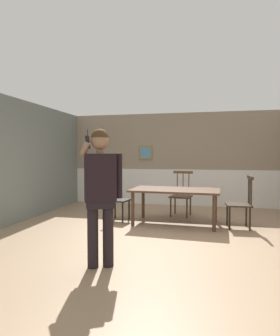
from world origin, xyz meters
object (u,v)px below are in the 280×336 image
object	(u,v)px
person_figure	(101,187)
chair_near_window	(241,203)
chair_by_doorway	(117,199)
chair_at_table_head	(181,195)
dining_table	(175,193)

from	to	relation	value
person_figure	chair_near_window	bearing A→B (deg)	-154.80
chair_near_window	chair_by_doorway	xyz separation A→B (m)	(-2.59, 0.14, -0.03)
chair_near_window	person_figure	xyz separation A→B (m)	(-1.99, -2.50, 0.54)
person_figure	chair_at_table_head	bearing A→B (deg)	-128.49
chair_at_table_head	person_figure	size ratio (longest dim) A/B	0.59
dining_table	chair_by_doorway	bearing A→B (deg)	176.78
dining_table	chair_by_doorway	size ratio (longest dim) A/B	2.02
chair_near_window	chair_at_table_head	world-z (taller)	chair_at_table_head
chair_by_doorway	dining_table	bearing A→B (deg)	95.09
chair_by_doorway	person_figure	distance (m)	2.77
chair_near_window	chair_by_doorway	distance (m)	2.59
dining_table	chair_near_window	distance (m)	1.31
chair_by_doorway	person_figure	world-z (taller)	person_figure
chair_by_doorway	chair_near_window	bearing A→B (deg)	95.26
chair_near_window	chair_at_table_head	xyz separation A→B (m)	(-1.24, 0.96, 0.00)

